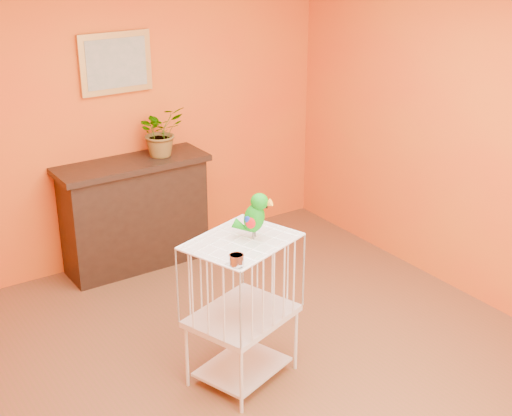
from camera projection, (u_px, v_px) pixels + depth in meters
ground at (269, 378)px, 4.76m from camera, size 4.50×4.50×0.00m
room_shell at (271, 152)px, 4.16m from camera, size 4.50×4.50×4.50m
console_cabinet at (135, 214)px, 6.13m from camera, size 1.29×0.47×0.96m
potted_plant at (160, 136)px, 6.04m from camera, size 0.43×0.47×0.33m
framed_picture at (116, 63)px, 5.80m from camera, size 0.62×0.04×0.50m
birdcage at (242, 309)px, 4.58m from camera, size 0.78×0.68×1.01m
feed_cup at (236, 260)px, 4.07m from camera, size 0.09×0.09×0.06m
parrot at (254, 215)px, 4.38m from camera, size 0.22×0.23×0.30m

